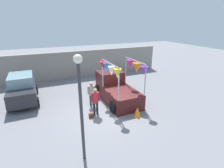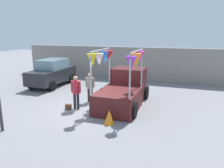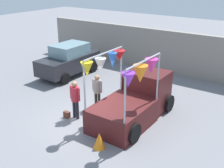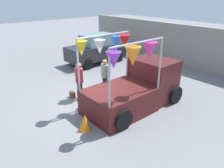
% 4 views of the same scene
% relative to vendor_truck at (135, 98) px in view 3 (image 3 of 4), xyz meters
% --- Properties ---
extents(ground_plane, '(60.00, 60.00, 0.00)m').
position_rel_vendor_truck_xyz_m(ground_plane, '(-1.52, -1.35, -0.89)').
color(ground_plane, slate).
extents(vendor_truck, '(2.42, 4.10, 2.96)m').
position_rel_vendor_truck_xyz_m(vendor_truck, '(0.00, 0.00, 0.00)').
color(vendor_truck, '#4C1919').
rests_on(vendor_truck, ground).
extents(parked_car, '(1.88, 4.00, 1.88)m').
position_rel_vendor_truck_xyz_m(parked_car, '(-5.97, 2.37, 0.05)').
color(parked_car, '#26262B').
rests_on(parked_car, ground).
extents(person_customer, '(0.53, 0.34, 1.68)m').
position_rel_vendor_truck_xyz_m(person_customer, '(-2.01, -1.51, 0.12)').
color(person_customer, black).
rests_on(person_customer, ground).
extents(person_vendor, '(0.53, 0.34, 1.61)m').
position_rel_vendor_truck_xyz_m(person_vendor, '(-1.84, -0.23, 0.08)').
color(person_vendor, '#2D2823').
rests_on(person_vendor, ground).
extents(handbag, '(0.28, 0.16, 0.28)m').
position_rel_vendor_truck_xyz_m(handbag, '(-2.36, -1.71, -0.75)').
color(handbag, '#592D1E').
rests_on(handbag, ground).
extents(brick_boundary_wall, '(18.00, 0.36, 2.60)m').
position_rel_vendor_truck_xyz_m(brick_boundary_wall, '(-1.52, 6.20, 0.41)').
color(brick_boundary_wall, gray).
rests_on(brick_boundary_wall, ground).
extents(folded_kite_bundle_tangerine, '(0.48, 0.48, 0.60)m').
position_rel_vendor_truck_xyz_m(folded_kite_bundle_tangerine, '(0.14, -2.70, -0.59)').
color(folded_kite_bundle_tangerine, orange).
rests_on(folded_kite_bundle_tangerine, ground).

